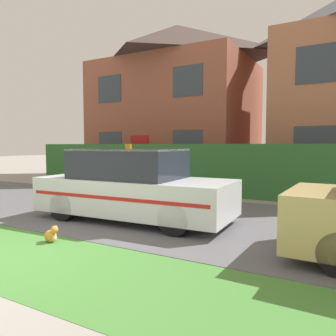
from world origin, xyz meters
name	(u,v)px	position (x,y,z in m)	size (l,w,h in m)	color
ground_plane	(6,257)	(0.00, 0.00, 0.00)	(80.00, 80.00, 0.00)	gray
road_strip	(144,212)	(0.00, 3.71, 0.01)	(28.00, 5.09, 0.01)	#5B5B60
lawn_verge	(16,253)	(0.00, 0.16, 0.00)	(28.00, 2.00, 0.01)	#478438
garden_hedge	(210,169)	(0.30, 7.30, 0.85)	(15.02, 0.84, 1.69)	#2D662D
police_car	(132,186)	(0.26, 2.88, 0.76)	(4.41, 1.89, 1.67)	black
cat	(51,235)	(0.02, 0.84, 0.13)	(0.35, 0.20, 0.31)	orange
house_left	(177,100)	(-3.84, 12.76, 4.07)	(8.06, 6.37, 7.99)	#93513D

